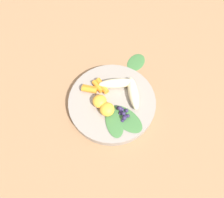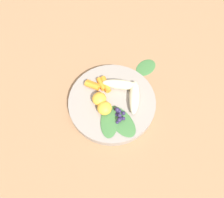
# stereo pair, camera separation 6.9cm
# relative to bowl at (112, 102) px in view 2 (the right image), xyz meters

# --- Properties ---
(ground_plane) EXTENTS (2.40, 2.40, 0.00)m
(ground_plane) POSITION_rel_bowl_xyz_m (0.00, 0.00, -0.01)
(ground_plane) COLOR #99704C
(bowl) EXTENTS (0.28, 0.28, 0.03)m
(bowl) POSITION_rel_bowl_xyz_m (0.00, 0.00, 0.00)
(bowl) COLOR gray
(bowl) RESTS_ON ground_plane
(banana_peeled_left) EXTENTS (0.08, 0.12, 0.03)m
(banana_peeled_left) POSITION_rel_bowl_xyz_m (-0.04, 0.04, 0.03)
(banana_peeled_left) COLOR beige
(banana_peeled_left) RESTS_ON bowl
(banana_peeled_right) EXTENTS (0.12, 0.08, 0.03)m
(banana_peeled_right) POSITION_rel_bowl_xyz_m (0.02, 0.07, 0.03)
(banana_peeled_right) COLOR beige
(banana_peeled_right) RESTS_ON bowl
(orange_segment_near) EXTENTS (0.05, 0.05, 0.03)m
(orange_segment_near) POSITION_rel_bowl_xyz_m (0.02, -0.03, 0.03)
(orange_segment_near) COLOR #F4A833
(orange_segment_near) RESTS_ON bowl
(orange_segment_far) EXTENTS (0.04, 0.04, 0.03)m
(orange_segment_far) POSITION_rel_bowl_xyz_m (-0.01, -0.04, 0.03)
(orange_segment_far) COLOR #F4A833
(orange_segment_far) RESTS_ON bowl
(carrot_front) EXTENTS (0.06, 0.02, 0.02)m
(carrot_front) POSITION_rel_bowl_xyz_m (-0.06, 0.00, 0.02)
(carrot_front) COLOR orange
(carrot_front) RESTS_ON bowl
(carrot_mid_left) EXTENTS (0.05, 0.02, 0.02)m
(carrot_mid_left) POSITION_rel_bowl_xyz_m (-0.07, -0.01, 0.02)
(carrot_mid_left) COLOR orange
(carrot_mid_left) RESTS_ON bowl
(carrot_mid_right) EXTENTS (0.05, 0.05, 0.02)m
(carrot_mid_right) POSITION_rel_bowl_xyz_m (-0.07, -0.04, 0.02)
(carrot_mid_right) COLOR orange
(carrot_mid_right) RESTS_ON bowl
(carrot_rear) EXTENTS (0.05, 0.05, 0.02)m
(carrot_rear) POSITION_rel_bowl_xyz_m (-0.07, -0.04, 0.02)
(carrot_rear) COLOR orange
(carrot_rear) RESTS_ON bowl
(blueberry_pile) EXTENTS (0.05, 0.04, 0.03)m
(blueberry_pile) POSITION_rel_bowl_xyz_m (0.06, 0.00, 0.02)
(blueberry_pile) COLOR #2D234C
(blueberry_pile) RESTS_ON bowl
(kale_leaf_left) EXTENTS (0.12, 0.09, 0.00)m
(kale_leaf_left) POSITION_rel_bowl_xyz_m (0.06, -0.03, 0.02)
(kale_leaf_left) COLOR #3D7038
(kale_leaf_left) RESTS_ON bowl
(kale_leaf_right) EXTENTS (0.13, 0.09, 0.00)m
(kale_leaf_right) POSITION_rel_bowl_xyz_m (0.08, 0.00, 0.02)
(kale_leaf_right) COLOR #3D7038
(kale_leaf_right) RESTS_ON bowl
(kale_leaf_stray) EXTENTS (0.09, 0.10, 0.01)m
(kale_leaf_stray) POSITION_rel_bowl_xyz_m (-0.09, 0.17, -0.01)
(kale_leaf_stray) COLOR #3D7038
(kale_leaf_stray) RESTS_ON ground_plane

